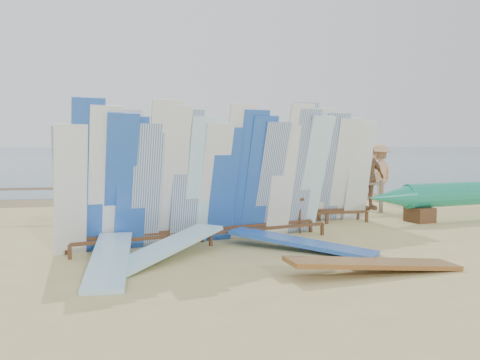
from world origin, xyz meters
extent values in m
plane|color=#D1C078|center=(0.00, 0.00, 0.00)|extent=(160.00, 160.00, 0.00)
cube|color=#416074|center=(0.00, 128.00, 0.00)|extent=(320.00, 240.00, 0.02)
cube|color=olive|center=(0.00, 7.20, 0.00)|extent=(40.00, 2.60, 0.01)
cube|color=#999EA3|center=(-12.00, 180.00, 4.02)|extent=(45.00, 8.00, 8.00)
cube|color=silver|center=(-12.00, 180.00, 11.02)|extent=(18.00, 6.00, 6.00)
cube|color=#7D6C5E|center=(0.00, 3.00, 0.80)|extent=(12.00, 0.06, 0.06)
cube|color=#7D6C5E|center=(-2.00, 3.00, 0.45)|extent=(0.08, 0.08, 0.90)
cube|color=#7D6C5E|center=(0.00, 3.00, 0.45)|extent=(0.08, 0.08, 0.90)
cube|color=#7D6C5E|center=(2.00, 3.00, 0.45)|extent=(0.08, 0.08, 0.90)
cube|color=#7D6C5E|center=(4.00, 3.00, 0.45)|extent=(0.08, 0.08, 0.90)
cube|color=#7D6C5E|center=(6.00, 3.00, 0.45)|extent=(0.08, 0.08, 0.90)
cube|color=brown|center=(0.82, -0.76, 0.24)|extent=(4.86, 1.46, 0.06)
cube|color=brown|center=(0.70, -0.35, 0.24)|extent=(4.86, 1.46, 0.06)
cube|color=white|center=(-1.60, -1.24, 1.12)|extent=(0.66, 0.66, 2.23)
cube|color=blue|center=(-1.33, -1.17, 1.33)|extent=(0.71, 0.81, 2.66)
cube|color=white|center=(-1.06, -1.09, 1.27)|extent=(0.72, 0.87, 2.55)
cube|color=blue|center=(-0.80, -1.01, 1.21)|extent=(0.74, 0.93, 2.43)
cube|color=blue|center=(-0.61, -0.96, 1.19)|extent=(0.67, 0.70, 2.38)
cube|color=silver|center=(-0.34, -0.88, 1.13)|extent=(0.69, 0.75, 2.27)
cube|color=white|center=(-0.07, -0.80, 1.34)|extent=(0.75, 0.97, 2.68)
cube|color=white|center=(0.12, -0.75, 1.29)|extent=(0.74, 0.94, 2.58)
cube|color=silver|center=(0.38, -0.67, 1.26)|extent=(0.68, 0.72, 2.53)
cube|color=#9BDBF8|center=(0.65, -0.59, 1.21)|extent=(0.70, 0.78, 2.41)
cube|color=white|center=(0.92, -0.51, 1.15)|extent=(0.72, 0.85, 2.29)
cube|color=blue|center=(1.11, -0.46, 1.10)|extent=(0.70, 0.78, 2.21)
cube|color=white|center=(1.37, -0.38, 1.33)|extent=(0.71, 0.84, 2.66)
cube|color=blue|center=(1.64, -0.30, 1.28)|extent=(0.71, 0.85, 2.55)
cube|color=blue|center=(1.83, -0.25, 1.22)|extent=(0.72, 0.85, 2.45)
cube|color=silver|center=(2.10, -0.17, 1.17)|extent=(0.73, 0.88, 2.34)
cube|color=white|center=(2.37, -0.09, 1.14)|extent=(0.68, 0.72, 2.27)
cube|color=white|center=(2.63, -0.01, 1.35)|extent=(0.72, 0.87, 2.70)
cube|color=silver|center=(2.82, 0.04, 1.30)|extent=(0.71, 0.84, 2.61)
cube|color=#9BDBF8|center=(3.09, 0.12, 1.24)|extent=(0.74, 0.94, 2.48)
cube|color=brown|center=(3.84, 1.35, 0.26)|extent=(2.08, 0.21, 0.06)
cube|color=brown|center=(3.81, 1.81, 0.26)|extent=(2.08, 0.21, 0.06)
cube|color=white|center=(2.85, 1.51, 1.20)|extent=(0.62, 0.66, 2.39)
cube|color=silver|center=(3.25, 1.54, 1.43)|extent=(0.63, 0.82, 2.86)
cube|color=white|center=(3.65, 1.57, 1.37)|extent=(0.63, 0.84, 2.74)
cube|color=silver|center=(4.05, 1.60, 1.31)|extent=(0.63, 0.86, 2.62)
cube|color=white|center=(4.36, 1.62, 1.25)|extent=(0.63, 0.87, 2.51)
cube|color=white|center=(4.76, 1.65, 1.22)|extent=(0.62, 0.67, 2.45)
cube|color=brown|center=(6.17, 1.24, 0.18)|extent=(0.61, 0.69, 0.36)
cylinder|color=#1B9673|center=(7.94, 1.61, 0.64)|extent=(4.44, 1.50, 0.60)
cone|color=#1B9673|center=(5.29, 1.05, 0.64)|extent=(1.29, 0.80, 0.56)
cube|color=brown|center=(2.56, 0.58, 0.73)|extent=(1.08, 0.91, 0.05)
cube|color=white|center=(2.56, 0.58, 1.00)|extent=(0.47, 0.19, 0.43)
cube|color=#925A27|center=(2.96, -3.16, 0.00)|extent=(2.74, 0.85, 0.29)
cube|color=blue|center=(2.37, -1.42, 0.00)|extent=(2.46, 2.11, 0.28)
cube|color=#9BDBF8|center=(-0.89, -2.26, 0.00)|extent=(0.56, 2.69, 0.33)
cube|color=#9BDBF8|center=(-0.06, -1.80, 0.00)|extent=(2.18, 2.40, 0.40)
cube|color=#AD1F12|center=(-0.27, 3.98, 0.34)|extent=(0.76, 0.75, 0.05)
cube|color=#AD1F12|center=(-0.14, 4.20, 0.63)|extent=(0.58, 0.44, 0.58)
cube|color=#AD1F12|center=(1.02, 4.26, 0.32)|extent=(0.60, 0.55, 0.05)
cube|color=#AD1F12|center=(1.00, 4.50, 0.60)|extent=(0.57, 0.21, 0.55)
cube|color=#AD1F12|center=(3.17, 4.22, 0.52)|extent=(0.65, 0.81, 0.52)
cube|color=#AD1F12|center=(3.07, 4.48, 0.85)|extent=(0.45, 0.30, 0.33)
imported|color=tan|center=(2.56, 3.62, 0.77)|extent=(0.83, 0.69, 1.54)
imported|color=tan|center=(7.13, 5.55, 0.95)|extent=(1.29, 1.12, 1.89)
imported|color=#8C6042|center=(5.90, 3.68, 0.94)|extent=(1.19, 0.73, 1.88)
imported|color=tan|center=(-0.07, 4.91, 0.88)|extent=(1.13, 0.47, 1.76)
imported|color=#8C6042|center=(1.79, 6.60, 0.82)|extent=(0.66, 0.45, 1.64)
imported|color=#8C6042|center=(-0.24, 3.85, 0.87)|extent=(0.55, 1.06, 1.74)
camera|label=1|loc=(-0.26, -10.07, 1.91)|focal=38.00mm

